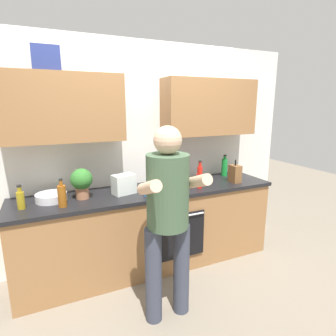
{
  "coord_description": "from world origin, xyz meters",
  "views": [
    {
      "loc": [
        -1.0,
        -2.68,
        1.8
      ],
      "look_at": [
        0.16,
        -0.1,
        1.15
      ],
      "focal_mm": 29.3,
      "sensor_mm": 36.0,
      "label": 1
    }
  ],
  "objects": [
    {
      "name": "bottle_juice",
      "position": [
        -0.01,
        -0.11,
        1.03
      ],
      "size": [
        0.05,
        0.05,
        0.31
      ],
      "color": "orange",
      "rests_on": "counter"
    },
    {
      "name": "mixing_bowl",
      "position": [
        -1.0,
        0.06,
        0.94
      ],
      "size": [
        0.29,
        0.29,
        0.07
      ],
      "primitive_type": "cylinder",
      "color": "silver",
      "rests_on": "counter"
    },
    {
      "name": "grocery_bag_produce",
      "position": [
        -0.3,
        -0.01,
        1.0
      ],
      "size": [
        0.26,
        0.19,
        0.2
      ],
      "primitive_type": "cube",
      "rotation": [
        0.0,
        0.0,
        0.25
      ],
      "color": "silver",
      "rests_on": "counter"
    },
    {
      "name": "back_wall_unit",
      "position": [
        -0.0,
        0.27,
        1.5
      ],
      "size": [
        4.0,
        0.38,
        2.5
      ],
      "color": "silver",
      "rests_on": "ground"
    },
    {
      "name": "cup_tea",
      "position": [
        -0.11,
        -0.18,
        0.95
      ],
      "size": [
        0.07,
        0.07,
        0.11
      ],
      "primitive_type": "cylinder",
      "color": "#33598C",
      "rests_on": "counter"
    },
    {
      "name": "counter",
      "position": [
        0.0,
        -0.0,
        0.45
      ],
      "size": [
        2.84,
        0.67,
        0.9
      ],
      "color": "olive",
      "rests_on": "ground"
    },
    {
      "name": "potted_herb",
      "position": [
        -0.71,
        0.02,
        1.07
      ],
      "size": [
        0.21,
        0.21,
        0.3
      ],
      "color": "#9E6647",
      "rests_on": "counter"
    },
    {
      "name": "bottle_wine",
      "position": [
        0.11,
        -0.11,
        0.99
      ],
      "size": [
        0.06,
        0.06,
        0.22
      ],
      "color": "#471419",
      "rests_on": "counter"
    },
    {
      "name": "person_standing",
      "position": [
        -0.15,
        -0.8,
        0.98
      ],
      "size": [
        0.49,
        0.45,
        1.65
      ],
      "color": "#383D4C",
      "rests_on": "ground"
    },
    {
      "name": "ground_plane",
      "position": [
        0.0,
        0.0,
        0.0
      ],
      "size": [
        12.0,
        12.0,
        0.0
      ],
      "primitive_type": "plane",
      "color": "#756B5B"
    },
    {
      "name": "bottle_soda",
      "position": [
        1.09,
        0.18,
        1.02
      ],
      "size": [
        0.08,
        0.08,
        0.28
      ],
      "color": "#198C33",
      "rests_on": "counter"
    },
    {
      "name": "bottle_syrup",
      "position": [
        -0.91,
        -0.15,
        1.01
      ],
      "size": [
        0.08,
        0.08,
        0.26
      ],
      "color": "#8C4C14",
      "rests_on": "counter"
    },
    {
      "name": "cup_ceramic",
      "position": [
        0.68,
        0.11,
        0.94
      ],
      "size": [
        0.09,
        0.09,
        0.08
      ],
      "primitive_type": "cylinder",
      "color": "#BF4C47",
      "rests_on": "counter"
    },
    {
      "name": "bottle_oil",
      "position": [
        -1.25,
        -0.05,
        0.99
      ],
      "size": [
        0.07,
        0.07,
        0.22
      ],
      "color": "olive",
      "rests_on": "counter"
    },
    {
      "name": "knife_block",
      "position": [
        1.02,
        -0.13,
        1.0
      ],
      "size": [
        0.1,
        0.14,
        0.27
      ],
      "color": "brown",
      "rests_on": "counter"
    },
    {
      "name": "bottle_hotsauce",
      "position": [
        0.52,
        -0.16,
        1.03
      ],
      "size": [
        0.06,
        0.06,
        0.31
      ],
      "color": "red",
      "rests_on": "counter"
    }
  ]
}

